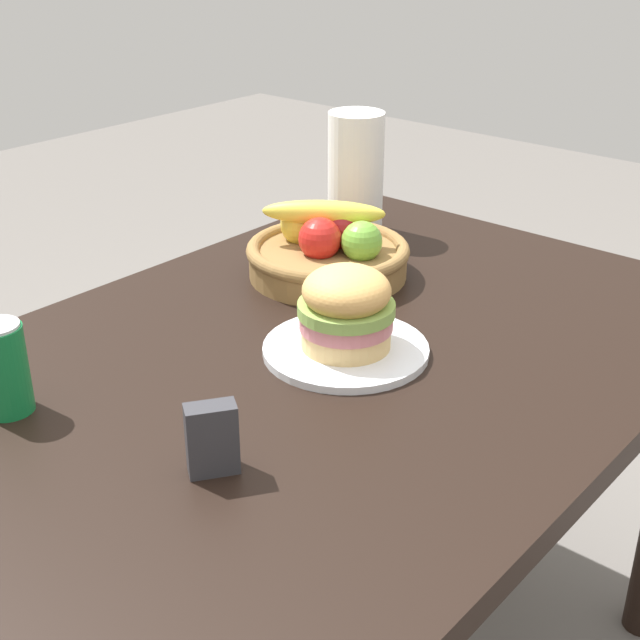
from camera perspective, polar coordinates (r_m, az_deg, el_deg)
dining_table at (r=1.34m, az=-0.93°, el=-6.41°), size 1.40×0.90×0.75m
plate at (r=1.31m, az=1.68°, el=-1.92°), size 0.25×0.25×0.01m
sandwich at (r=1.28m, az=1.72°, el=0.77°), size 0.14×0.14×0.13m
soda_can at (r=1.21m, az=-19.88°, el=-2.97°), size 0.07×0.07×0.13m
fruit_basket at (r=1.56m, az=0.52°, el=4.54°), size 0.29×0.29×0.14m
paper_towel_roll at (r=1.76m, az=2.32°, el=9.48°), size 0.11×0.11×0.24m
napkin_holder at (r=1.04m, az=-7.02°, el=-7.67°), size 0.07×0.06×0.09m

